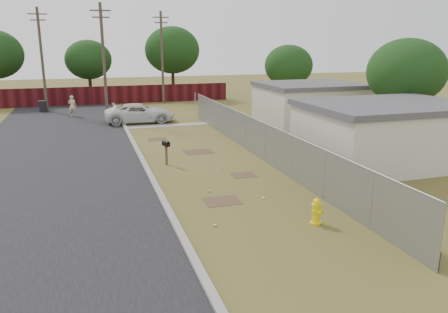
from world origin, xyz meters
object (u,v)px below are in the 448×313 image
object	(u,v)px
pickup_truck	(140,113)
trash_bin	(43,106)
pedestrian	(72,106)
mailbox	(166,146)
fire_hydrant	(316,212)

from	to	relation	value
pickup_truck	trash_bin	size ratio (longest dim) A/B	5.37
pickup_truck	trash_bin	bearing A→B (deg)	45.06
pickup_truck	trash_bin	world-z (taller)	pickup_truck
pickup_truck	pedestrian	world-z (taller)	pedestrian
mailbox	pedestrian	size ratio (longest dim) A/B	0.71
mailbox	trash_bin	world-z (taller)	mailbox
pedestrian	trash_bin	bearing A→B (deg)	-41.89
fire_hydrant	mailbox	distance (m)	9.64
mailbox	pickup_truck	distance (m)	12.62
fire_hydrant	pickup_truck	bearing A→B (deg)	98.71
trash_bin	fire_hydrant	bearing A→B (deg)	-69.75
mailbox	pickup_truck	xyz separation A→B (m)	(0.23, 12.61, -0.26)
pickup_truck	pedestrian	bearing A→B (deg)	48.95
fire_hydrant	mailbox	world-z (taller)	mailbox
fire_hydrant	mailbox	xyz separation A→B (m)	(-3.53, 8.95, 0.54)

